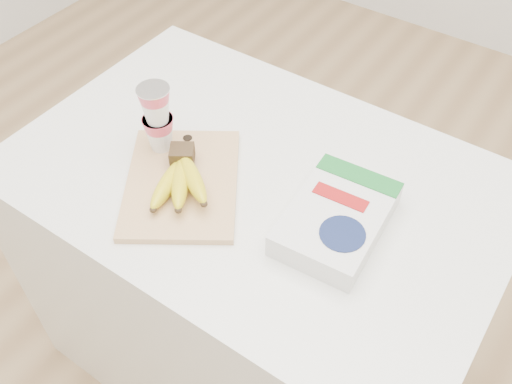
{
  "coord_description": "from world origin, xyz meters",
  "views": [
    {
      "loc": [
        0.46,
        -0.67,
        1.6
      ],
      "look_at": [
        0.05,
        -0.07,
        0.81
      ],
      "focal_mm": 40.0,
      "sensor_mm": 36.0,
      "label": 1
    }
  ],
  "objects_px": {
    "cutting_board": "(182,183)",
    "bananas": "(181,178)",
    "cereal_box": "(337,219)",
    "table": "(256,280)",
    "yogurt_stack": "(157,117)"
  },
  "relations": [
    {
      "from": "cutting_board",
      "to": "bananas",
      "type": "relative_size",
      "value": 1.65
    },
    {
      "from": "bananas",
      "to": "cereal_box",
      "type": "bearing_deg",
      "value": 17.06
    },
    {
      "from": "bananas",
      "to": "cereal_box",
      "type": "xyz_separation_m",
      "value": [
        0.3,
        0.09,
        -0.01
      ]
    },
    {
      "from": "cutting_board",
      "to": "yogurt_stack",
      "type": "height_order",
      "value": "yogurt_stack"
    },
    {
      "from": "table",
      "to": "cereal_box",
      "type": "bearing_deg",
      "value": -8.46
    },
    {
      "from": "cutting_board",
      "to": "cereal_box",
      "type": "bearing_deg",
      "value": -19.31
    },
    {
      "from": "bananas",
      "to": "yogurt_stack",
      "type": "xyz_separation_m",
      "value": [
        -0.11,
        0.06,
        0.06
      ]
    },
    {
      "from": "table",
      "to": "cutting_board",
      "type": "height_order",
      "value": "cutting_board"
    },
    {
      "from": "table",
      "to": "bananas",
      "type": "distance_m",
      "value": 0.45
    },
    {
      "from": "yogurt_stack",
      "to": "cereal_box",
      "type": "xyz_separation_m",
      "value": [
        0.4,
        0.03,
        -0.07
      ]
    },
    {
      "from": "cutting_board",
      "to": "yogurt_stack",
      "type": "distance_m",
      "value": 0.14
    },
    {
      "from": "bananas",
      "to": "cereal_box",
      "type": "height_order",
      "value": "bananas"
    },
    {
      "from": "bananas",
      "to": "cereal_box",
      "type": "relative_size",
      "value": 0.71
    },
    {
      "from": "table",
      "to": "cereal_box",
      "type": "distance_m",
      "value": 0.46
    },
    {
      "from": "cereal_box",
      "to": "bananas",
      "type": "bearing_deg",
      "value": -167.39
    }
  ]
}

